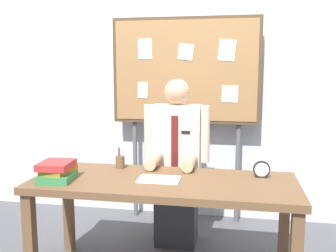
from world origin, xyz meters
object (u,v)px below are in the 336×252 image
open_notebook (159,179)px  book_stack (57,171)px  pen_holder (120,162)px  person (177,169)px  desk (163,192)px  bulletin_board (185,74)px  desk_clock (262,170)px

open_notebook → book_stack: bearing=-169.8°
pen_holder → person: bearing=40.3°
person → book_stack: (-0.72, -0.72, 0.14)m
book_stack → pen_holder: (0.33, 0.39, -0.01)m
desk → pen_holder: (-0.39, 0.25, 0.14)m
bulletin_board → open_notebook: size_ratio=6.84×
desk_clock → pen_holder: bearing=176.3°
bulletin_board → book_stack: size_ratio=6.92×
book_stack → desk_clock: (1.39, 0.32, -0.01)m
book_stack → open_notebook: bearing=10.2°
desk_clock → bulletin_board: bearing=126.5°
open_notebook → desk_clock: desk_clock is taller
bulletin_board → pen_holder: 1.14m
open_notebook → bulletin_board: bearing=88.7°
desk → desk_clock: 0.71m
person → book_stack: bearing=-134.8°
person → bulletin_board: bulletin_board is taller
desk_clock → book_stack: bearing=-167.0°
person → book_stack: 1.03m
open_notebook → pen_holder: (-0.36, 0.27, 0.04)m
person → desk_clock: size_ratio=11.86×
desk → book_stack: book_stack is taller
desk → book_stack: (-0.72, -0.14, 0.15)m
pen_holder → desk: bearing=-32.3°
person → pen_holder: person is taller
desk_clock → pen_holder: (-1.06, 0.07, -0.01)m
person → pen_holder: 0.53m
desk → pen_holder: size_ratio=11.45×
desk → desk_clock: (0.67, 0.18, 0.14)m
bulletin_board → pen_holder: bulletin_board is taller
open_notebook → desk_clock: (0.70, 0.20, 0.05)m
person → open_notebook: bearing=-92.5°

